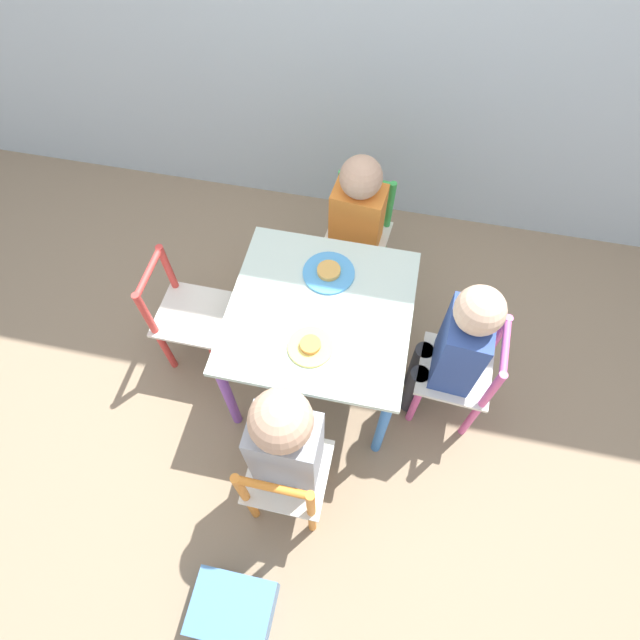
# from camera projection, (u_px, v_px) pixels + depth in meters

# --- Properties ---
(ground_plane) EXTENTS (6.00, 6.00, 0.00)m
(ground_plane) POSITION_uv_depth(u_px,v_px,m) (320.00, 370.00, 2.12)
(ground_plane) COLOR #8C755B
(kids_table) EXTENTS (0.63, 0.63, 0.49)m
(kids_table) POSITION_uv_depth(u_px,v_px,m) (320.00, 319.00, 1.76)
(kids_table) COLOR silver
(kids_table) RESTS_ON ground_plane
(chair_green) EXTENTS (0.29, 0.29, 0.54)m
(chair_green) POSITION_uv_depth(u_px,v_px,m) (357.00, 238.00, 2.15)
(chair_green) COLOR silver
(chair_green) RESTS_ON ground_plane
(chair_orange) EXTENTS (0.26, 0.26, 0.54)m
(chair_orange) POSITION_uv_depth(u_px,v_px,m) (285.00, 480.00, 1.63)
(chair_orange) COLOR silver
(chair_orange) RESTS_ON ground_plane
(chair_pink) EXTENTS (0.28, 0.28, 0.54)m
(chair_pink) POSITION_uv_depth(u_px,v_px,m) (460.00, 375.00, 1.82)
(chair_pink) COLOR silver
(chair_pink) RESTS_ON ground_plane
(chair_red) EXTENTS (0.26, 0.26, 0.54)m
(chair_red) POSITION_uv_depth(u_px,v_px,m) (188.00, 315.00, 1.95)
(chair_red) COLOR silver
(chair_red) RESTS_ON ground_plane
(child_back) EXTENTS (0.21, 0.22, 0.73)m
(child_back) POSITION_uv_depth(u_px,v_px,m) (356.00, 221.00, 1.98)
(child_back) COLOR #4C608E
(child_back) RESTS_ON ground_plane
(child_front) EXTENTS (0.20, 0.22, 0.80)m
(child_front) POSITION_uv_depth(u_px,v_px,m) (286.00, 442.00, 1.47)
(child_front) COLOR #7A6B5B
(child_front) RESTS_ON ground_plane
(child_right) EXTENTS (0.22, 0.21, 0.77)m
(child_right) POSITION_uv_depth(u_px,v_px,m) (455.00, 346.00, 1.67)
(child_right) COLOR #38383D
(child_right) RESTS_ON ground_plane
(plate_back) EXTENTS (0.19, 0.19, 0.03)m
(plate_back) POSITION_uv_depth(u_px,v_px,m) (329.00, 272.00, 1.77)
(plate_back) COLOR #4C9EE0
(plate_back) RESTS_ON kids_table
(plate_front) EXTENTS (0.15, 0.15, 0.03)m
(plate_front) POSITION_uv_depth(u_px,v_px,m) (310.00, 346.00, 1.62)
(plate_front) COLOR #EADB66
(plate_front) RESTS_ON kids_table
(storage_bin) EXTENTS (0.26, 0.20, 0.14)m
(storage_bin) POSITION_uv_depth(u_px,v_px,m) (233.00, 608.00, 1.61)
(storage_bin) COLOR #4C7FB7
(storage_bin) RESTS_ON ground_plane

